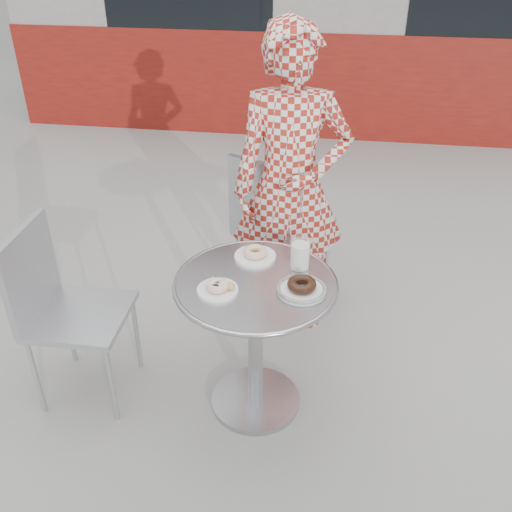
# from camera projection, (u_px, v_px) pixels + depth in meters

# --- Properties ---
(ground) EXTENTS (60.00, 60.00, 0.00)m
(ground) POSITION_uv_depth(u_px,v_px,m) (258.00, 398.00, 2.73)
(ground) COLOR #A3A19B
(ground) RESTS_ON ground
(bistro_table) EXTENTS (0.69, 0.69, 0.70)m
(bistro_table) POSITION_uv_depth(u_px,v_px,m) (255.00, 314.00, 2.44)
(bistro_table) COLOR #BCBCC1
(bistro_table) RESTS_ON ground
(chair_far) EXTENTS (0.58, 0.58, 0.92)m
(chair_far) POSITION_uv_depth(u_px,v_px,m) (282.00, 255.00, 3.30)
(chair_far) COLOR #AFB2B7
(chair_far) RESTS_ON ground
(chair_left) EXTENTS (0.42, 0.42, 0.87)m
(chair_left) POSITION_uv_depth(u_px,v_px,m) (84.00, 345.00, 2.66)
(chair_left) COLOR #AFB2B7
(chair_left) RESTS_ON ground
(seated_person) EXTENTS (0.63, 0.46, 1.61)m
(seated_person) POSITION_uv_depth(u_px,v_px,m) (291.00, 188.00, 2.85)
(seated_person) COLOR maroon
(seated_person) RESTS_ON ground
(plate_far) EXTENTS (0.18, 0.18, 0.05)m
(plate_far) POSITION_uv_depth(u_px,v_px,m) (255.00, 254.00, 2.50)
(plate_far) COLOR white
(plate_far) RESTS_ON bistro_table
(plate_near) EXTENTS (0.17, 0.17, 0.04)m
(plate_near) POSITION_uv_depth(u_px,v_px,m) (218.00, 288.00, 2.28)
(plate_near) COLOR white
(plate_near) RESTS_ON bistro_table
(plate_checker) EXTENTS (0.20, 0.20, 0.05)m
(plate_checker) POSITION_uv_depth(u_px,v_px,m) (302.00, 288.00, 2.28)
(plate_checker) COLOR white
(plate_checker) RESTS_ON bistro_table
(milk_cup) EXTENTS (0.09, 0.09, 0.14)m
(milk_cup) POSITION_uv_depth(u_px,v_px,m) (300.00, 255.00, 2.41)
(milk_cup) COLOR white
(milk_cup) RESTS_ON bistro_table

